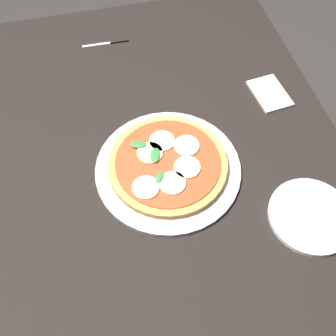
{
  "coord_description": "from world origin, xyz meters",
  "views": [
    {
      "loc": [
        0.57,
        -0.09,
        1.62
      ],
      "look_at": [
        0.04,
        0.04,
        0.78
      ],
      "focal_mm": 42.11,
      "sensor_mm": 36.0,
      "label": 1
    }
  ],
  "objects_px": {
    "pizza": "(168,164)",
    "plate_white": "(311,216)",
    "serving_tray": "(168,169)",
    "dining_table": "(152,180)",
    "knife": "(111,42)",
    "napkin": "(270,93)"
  },
  "relations": [
    {
      "from": "serving_tray",
      "to": "napkin",
      "type": "height_order",
      "value": "serving_tray"
    },
    {
      "from": "knife",
      "to": "napkin",
      "type": "bearing_deg",
      "value": 51.17
    },
    {
      "from": "pizza",
      "to": "plate_white",
      "type": "distance_m",
      "value": 0.37
    },
    {
      "from": "plate_white",
      "to": "knife",
      "type": "relative_size",
      "value": 1.34
    },
    {
      "from": "serving_tray",
      "to": "pizza",
      "type": "xyz_separation_m",
      "value": [
        -0.0,
        0.0,
        0.02
      ]
    },
    {
      "from": "plate_white",
      "to": "napkin",
      "type": "bearing_deg",
      "value": 172.2
    },
    {
      "from": "pizza",
      "to": "napkin",
      "type": "bearing_deg",
      "value": 117.45
    },
    {
      "from": "knife",
      "to": "dining_table",
      "type": "bearing_deg",
      "value": 2.98
    },
    {
      "from": "napkin",
      "to": "knife",
      "type": "height_order",
      "value": "napkin"
    },
    {
      "from": "pizza",
      "to": "serving_tray",
      "type": "bearing_deg",
      "value": -3.66
    },
    {
      "from": "serving_tray",
      "to": "napkin",
      "type": "relative_size",
      "value": 2.85
    },
    {
      "from": "dining_table",
      "to": "serving_tray",
      "type": "height_order",
      "value": "serving_tray"
    },
    {
      "from": "pizza",
      "to": "napkin",
      "type": "height_order",
      "value": "pizza"
    },
    {
      "from": "pizza",
      "to": "plate_white",
      "type": "xyz_separation_m",
      "value": [
        0.21,
        0.3,
        -0.02
      ]
    },
    {
      "from": "plate_white",
      "to": "knife",
      "type": "bearing_deg",
      "value": -153.72
    },
    {
      "from": "dining_table",
      "to": "knife",
      "type": "relative_size",
      "value": 8.9
    },
    {
      "from": "serving_tray",
      "to": "knife",
      "type": "height_order",
      "value": "serving_tray"
    },
    {
      "from": "plate_white",
      "to": "napkin",
      "type": "xyz_separation_m",
      "value": [
        -0.4,
        0.05,
        -0.0
      ]
    },
    {
      "from": "dining_table",
      "to": "pizza",
      "type": "relative_size",
      "value": 4.43
    },
    {
      "from": "knife",
      "to": "plate_white",
      "type": "bearing_deg",
      "value": 26.28
    },
    {
      "from": "serving_tray",
      "to": "pizza",
      "type": "height_order",
      "value": "pizza"
    },
    {
      "from": "plate_white",
      "to": "napkin",
      "type": "distance_m",
      "value": 0.4
    }
  ]
}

